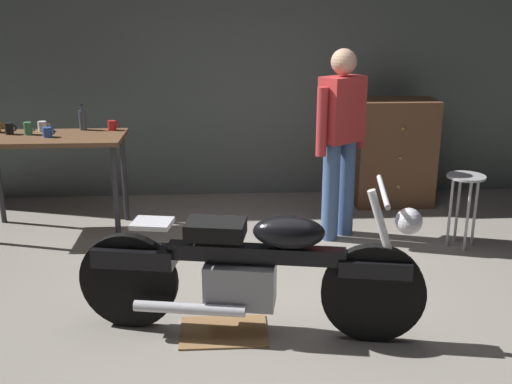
{
  "coord_description": "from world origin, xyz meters",
  "views": [
    {
      "loc": [
        -0.31,
        -3.68,
        2.02
      ],
      "look_at": [
        -0.05,
        0.7,
        0.65
      ],
      "focal_mm": 42.29,
      "sensor_mm": 36.0,
      "label": 1
    }
  ],
  "objects": [
    {
      "name": "mug_blue_enamel",
      "position": [
        -1.83,
        1.64,
        0.94
      ],
      "size": [
        0.11,
        0.08,
        0.09
      ],
      "color": "#2D51AD",
      "rests_on": "workbench"
    },
    {
      "name": "bottle",
      "position": [
        -1.59,
        1.94,
        1.0
      ],
      "size": [
        0.06,
        0.06,
        0.24
      ],
      "color": "#3F4C59",
      "rests_on": "workbench"
    },
    {
      "name": "person_standing",
      "position": [
        0.73,
        1.39,
        0.93
      ],
      "size": [
        0.48,
        0.4,
        1.67
      ],
      "rotation": [
        0.0,
        0.0,
        3.77
      ],
      "color": "#446193",
      "rests_on": "ground_plane"
    },
    {
      "name": "wooden_dresser",
      "position": [
        1.48,
        2.3,
        0.55
      ],
      "size": [
        0.8,
        0.47,
        1.1
      ],
      "color": "brown",
      "rests_on": "ground_plane"
    },
    {
      "name": "ground_plane",
      "position": [
        0.0,
        0.0,
        0.0
      ],
      "size": [
        12.0,
        12.0,
        0.0
      ],
      "primitive_type": "plane",
      "color": "gray"
    },
    {
      "name": "mug_black_matte",
      "position": [
        -2.2,
        1.78,
        0.95
      ],
      "size": [
        0.11,
        0.07,
        0.1
      ],
      "color": "black",
      "rests_on": "workbench"
    },
    {
      "name": "workbench",
      "position": [
        -1.83,
        1.69,
        0.79
      ],
      "size": [
        1.3,
        0.64,
        0.9
      ],
      "color": "brown",
      "rests_on": "ground_plane"
    },
    {
      "name": "mug_white_ceramic",
      "position": [
        -1.94,
        1.9,
        0.95
      ],
      "size": [
        0.11,
        0.08,
        0.09
      ],
      "color": "white",
      "rests_on": "workbench"
    },
    {
      "name": "mug_red_diner",
      "position": [
        -1.31,
        1.91,
        0.94
      ],
      "size": [
        0.11,
        0.08,
        0.09
      ],
      "color": "red",
      "rests_on": "workbench"
    },
    {
      "name": "drip_tray",
      "position": [
        -0.31,
        -0.24,
        0.01
      ],
      "size": [
        0.56,
        0.4,
        0.01
      ],
      "primitive_type": "cube",
      "color": "olive",
      "rests_on": "ground_plane"
    },
    {
      "name": "mug_green_speckled",
      "position": [
        -2.03,
        1.75,
        0.96
      ],
      "size": [
        0.11,
        0.07,
        0.11
      ],
      "color": "#3D7F4C",
      "rests_on": "workbench"
    },
    {
      "name": "shop_stool",
      "position": [
        1.76,
        1.1,
        0.5
      ],
      "size": [
        0.32,
        0.32,
        0.64
      ],
      "color": "#B2B2B7",
      "rests_on": "ground_plane"
    },
    {
      "name": "back_wall",
      "position": [
        0.0,
        2.8,
        1.55
      ],
      "size": [
        8.0,
        0.12,
        3.1
      ],
      "primitive_type": "cube",
      "color": "#56605B",
      "rests_on": "ground_plane"
    },
    {
      "name": "motorcycle",
      "position": [
        -0.14,
        -0.25,
        0.45
      ],
      "size": [
        2.17,
        0.7,
        1.0
      ],
      "rotation": [
        0.0,
        0.0,
        -0.18
      ],
      "color": "black",
      "rests_on": "ground_plane"
    }
  ]
}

